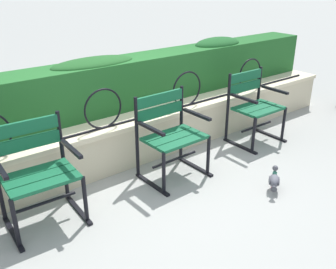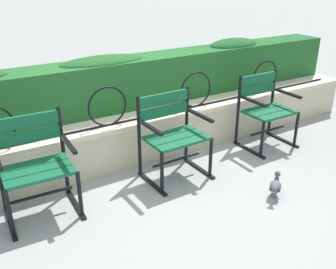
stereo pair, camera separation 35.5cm
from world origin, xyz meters
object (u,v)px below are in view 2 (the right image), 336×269
Objects in this scene: park_chair_centre at (172,133)px; pigeon_far_side at (275,186)px; park_chair_left at (35,164)px; park_chair_right at (265,108)px.

park_chair_centre is 3.43× the size of pigeon_far_side.
park_chair_left is 1.34m from park_chair_centre.
pigeon_far_side is at bearing -25.92° from park_chair_left.
park_chair_centre is (1.34, -0.06, -0.00)m from park_chair_left.
park_chair_right is (2.69, -0.00, -0.00)m from park_chair_left.
park_chair_left reaches higher than park_chair_right.
park_chair_centre is at bearing -2.51° from park_chair_left.
park_chair_right is 3.42× the size of pigeon_far_side.
pigeon_far_side is at bearing -128.85° from park_chair_right.
park_chair_left is 3.48× the size of pigeon_far_side.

